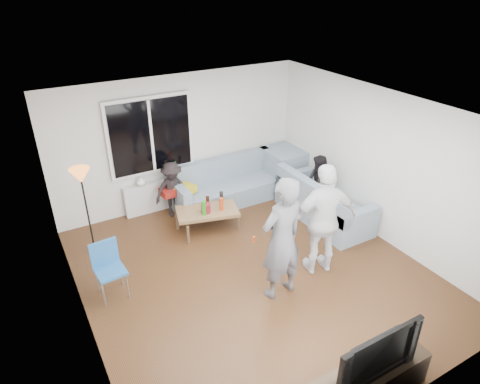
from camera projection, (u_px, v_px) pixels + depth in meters
floor at (253, 274)px, 6.73m from camera, size 5.00×5.50×0.04m
ceiling at (256, 113)px, 5.50m from camera, size 5.00×5.50×0.04m
wall_back at (180, 141)px, 8.24m from camera, size 5.00×0.04×2.60m
wall_front at (409, 326)px, 3.99m from camera, size 5.00×0.04×2.60m
wall_left at (73, 253)px, 5.01m from camera, size 0.04×5.50×2.60m
wall_right at (380, 165)px, 7.22m from camera, size 0.04×5.50×2.60m
window_frame at (151, 136)px, 7.80m from camera, size 1.62×0.06×1.47m
window_glass at (151, 136)px, 7.77m from camera, size 1.50×0.02×1.35m
window_mullion at (151, 136)px, 7.76m from camera, size 0.05×0.03×1.35m
radiator at (157, 196)px, 8.35m from camera, size 1.30×0.12×0.62m
potted_plant at (172, 170)px, 8.24m from camera, size 0.22×0.19×0.37m
vase at (141, 181)px, 8.00m from camera, size 0.18×0.18×0.18m
sofa_back_section at (228, 182)px, 8.61m from camera, size 2.30×0.85×0.85m
sofa_right_section at (324, 199)px, 7.99m from camera, size 2.00×0.85×0.85m
sofa_corner at (285, 168)px, 9.23m from camera, size 0.85×0.85×0.85m
cushion_yellow at (185, 190)px, 8.13m from camera, size 0.48×0.46×0.14m
cushion_red at (170, 191)px, 8.08m from camera, size 0.39×0.34×0.13m
coffee_table at (208, 219)px, 7.77m from camera, size 1.22×0.87×0.40m
pitcher at (206, 208)px, 7.57m from camera, size 0.17×0.17×0.17m
side_chair at (111, 272)px, 6.07m from camera, size 0.43×0.43×0.86m
floor_lamp at (88, 213)px, 6.84m from camera, size 0.32×0.32×1.56m
player_left at (282, 239)px, 5.88m from camera, size 0.73×0.52×1.90m
player_right at (324, 220)px, 6.39m from camera, size 1.15×0.69×1.83m
spectator_right at (318, 186)px, 8.06m from camera, size 0.49×0.61×1.21m
spectator_back at (173, 190)px, 8.05m from camera, size 0.73×0.43×1.11m
television at (372, 350)px, 4.41m from camera, size 1.10×0.14×0.63m
bottle_d at (221, 204)px, 7.62m from camera, size 0.07×0.07×0.24m
bottle_c at (208, 201)px, 7.79m from camera, size 0.07×0.07×0.18m
bottle_e at (221, 197)px, 7.87m from camera, size 0.07×0.07×0.22m
bottle_b at (204, 208)px, 7.47m from camera, size 0.08×0.08×0.27m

